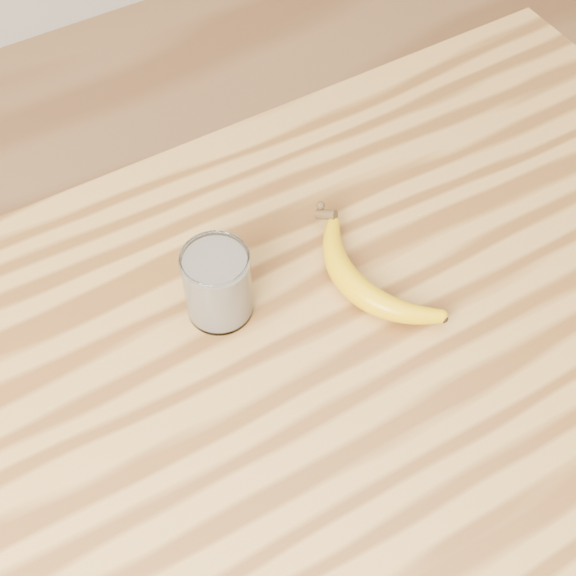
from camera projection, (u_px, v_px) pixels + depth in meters
room at (395, 11)px, 0.55m from camera, size 4.04×4.04×2.70m
table at (346, 403)px, 1.02m from camera, size 1.20×0.80×0.90m
smoothie_glass at (218, 284)px, 0.91m from camera, size 0.08×0.08×0.10m
banana at (356, 289)px, 0.95m from camera, size 0.15×0.29×0.03m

